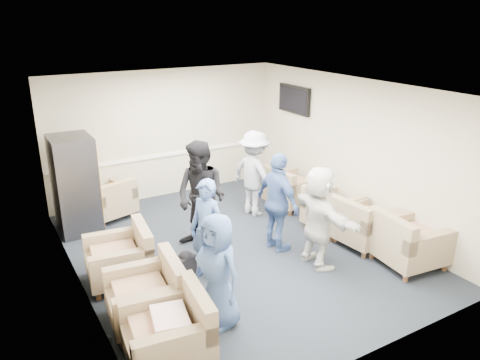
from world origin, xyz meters
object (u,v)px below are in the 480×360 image
person_mid_right (278,203)px  armchair_left_near (172,334)px  person_front_left (217,271)px  person_mid_left (207,231)px  armchair_right_near (406,243)px  person_back_right (255,174)px  armchair_corner (110,202)px  armchair_left_far (123,259)px  vending_machine (75,185)px  armchair_left_mid (150,296)px  person_front_right (319,217)px  armchair_right_midnear (360,225)px  armchair_right_far (290,190)px  armchair_right_midfar (332,212)px  person_back_left (201,197)px

person_mid_right → armchair_left_near: bearing=118.4°
person_front_left → person_mid_left: person_mid_left is taller
armchair_right_near → person_back_right: person_back_right is taller
person_front_left → person_mid_left: bearing=143.8°
armchair_right_near → armchair_corner: bearing=46.2°
person_front_left → person_mid_left: 1.11m
person_mid_left → person_back_right: person_back_right is taller
armchair_left_far → vending_machine: bearing=-168.2°
armchair_left_mid → person_front_left: bearing=63.6°
person_front_right → armchair_right_midnear: bearing=-77.1°
person_front_left → person_front_right: 2.12m
armchair_left_mid → person_mid_left: size_ratio=0.64×
armchair_right_far → vending_machine: vending_machine is taller
armchair_right_midfar → person_mid_left: 2.74m
armchair_left_near → armchair_right_near: armchair_right_near is taller
armchair_left_far → person_front_right: (2.78, -1.06, 0.46)m
person_mid_right → armchair_corner: bearing=33.0°
armchair_left_near → person_back_right: size_ratio=0.61×
armchair_left_near → armchair_left_far: armchair_left_near is taller
armchair_left_mid → person_back_left: bearing=141.9°
armchair_corner → person_mid_left: 3.03m
armchair_left_mid → person_back_right: (2.96, 2.25, 0.48)m
person_back_right → person_front_right: 2.19m
armchair_corner → person_back_right: size_ratio=0.62×
armchair_left_near → armchair_corner: 4.36m
armchair_corner → person_front_left: size_ratio=0.69×
armchair_left_near → armchair_right_midfar: bearing=121.5°
armchair_right_midnear → armchair_right_midfar: (-0.05, 0.68, -0.01)m
vending_machine → person_front_right: bearing=-47.0°
armchair_right_far → armchair_left_mid: bearing=113.8°
armchair_left_near → person_back_right: 4.33m
armchair_right_midnear → armchair_corner: bearing=41.0°
armchair_right_midfar → person_front_left: size_ratio=0.66×
armchair_right_midfar → person_mid_right: person_mid_right is taller
armchair_right_midfar → person_mid_left: person_mid_left is taller
armchair_right_far → vending_machine: 4.13m
vending_machine → armchair_right_midnear: bearing=-36.8°
armchair_right_near → armchair_left_mid: bearing=86.8°
armchair_left_far → armchair_right_far: armchair_right_far is taller
armchair_corner → person_mid_left: person_mid_left is taller
armchair_right_midnear → person_mid_right: 1.52m
armchair_right_far → person_front_right: bearing=148.2°
armchair_left_far → armchair_right_midnear: bearing=83.8°
armchair_left_mid → armchair_right_midnear: 3.84m
armchair_left_near → armchair_right_midnear: size_ratio=1.03×
person_front_right → armchair_right_midfar: bearing=-46.2°
armchair_left_far → person_mid_left: 1.31m
armchair_right_near → armchair_right_midfar: (-0.15, 1.56, -0.03)m
armchair_right_midnear → person_front_right: 1.17m
armchair_left_mid → armchair_right_midnear: bearing=100.1°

